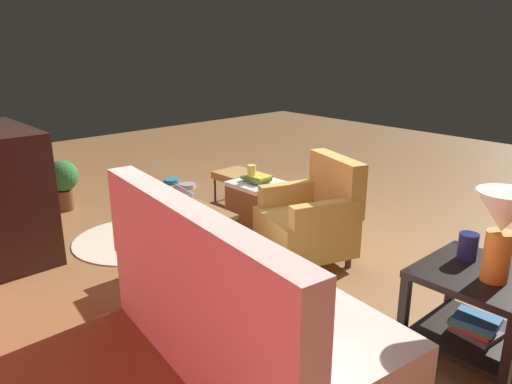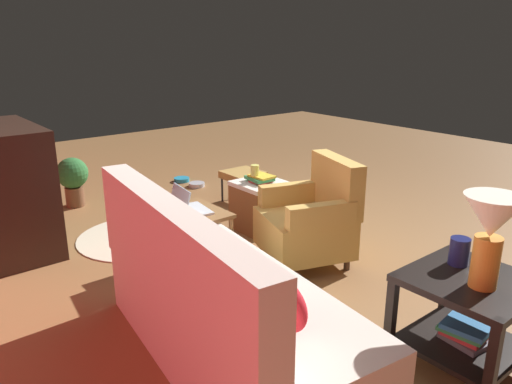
{
  "view_description": "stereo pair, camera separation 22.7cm",
  "coord_description": "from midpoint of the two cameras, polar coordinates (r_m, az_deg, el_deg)",
  "views": [
    {
      "loc": [
        -2.88,
        3.04,
        1.79
      ],
      "look_at": [
        0.04,
        0.38,
        0.55
      ],
      "focal_mm": 34.49,
      "sensor_mm": 36.0,
      "label": 1
    },
    {
      "loc": [
        -3.03,
        2.87,
        1.79
      ],
      "look_at": [
        0.04,
        0.38,
        0.55
      ],
      "focal_mm": 34.49,
      "sensor_mm": 36.0,
      "label": 2
    }
  ],
  "objects": [
    {
      "name": "wicker_hamper",
      "position": [
        4.76,
        -1.23,
        -1.58
      ],
      "size": [
        0.45,
        0.45,
        0.48
      ],
      "color": "brown",
      "rests_on": "ground"
    },
    {
      "name": "armchair",
      "position": [
        4.08,
        4.87,
        -3.12
      ],
      "size": [
        0.85,
        0.86,
        0.87
      ],
      "color": "tan",
      "rests_on": "ground"
    },
    {
      "name": "ground",
      "position": [
        4.55,
        2.41,
        -5.78
      ],
      "size": [
        12.0,
        12.0,
        0.0
      ],
      "primitive_type": "plane",
      "color": "olive"
    },
    {
      "name": "side_table",
      "position": [
        3.07,
        22.4,
        -11.73
      ],
      "size": [
        0.64,
        0.64,
        0.55
      ],
      "color": "black",
      "rests_on": "ground"
    },
    {
      "name": "table_lamp",
      "position": [
        2.79,
        24.64,
        -3.17
      ],
      "size": [
        0.3,
        0.3,
        0.5
      ],
      "color": "orange",
      "rests_on": "side_table"
    },
    {
      "name": "pet_bowl_teal",
      "position": [
        6.47,
        -10.78,
        1.27
      ],
      "size": [
        0.2,
        0.2,
        0.05
      ],
      "primitive_type": "cylinder",
      "color": "teal",
      "rests_on": "ground"
    },
    {
      "name": "yellow_mug",
      "position": [
        4.65,
        -1.91,
        2.53
      ],
      "size": [
        0.08,
        0.08,
        0.1
      ],
      "primitive_type": "cylinder",
      "color": "#D8D866",
      "rests_on": "book_stack_hamper"
    },
    {
      "name": "small_vase",
      "position": [
        3.09,
        21.45,
        -5.93
      ],
      "size": [
        0.11,
        0.11,
        0.16
      ],
      "primitive_type": "cylinder",
      "color": "navy",
      "rests_on": "side_table"
    },
    {
      "name": "laptop_desk",
      "position": [
        3.94,
        -8.71,
        -3.15
      ],
      "size": [
        0.56,
        0.44,
        0.48
      ],
      "color": "olive",
      "rests_on": "ground"
    },
    {
      "name": "book_stack_shelf",
      "position": [
        3.14,
        22.17,
        -14.22
      ],
      "size": [
        0.27,
        0.23,
        0.11
      ],
      "color": "#595960",
      "rests_on": "side_table"
    },
    {
      "name": "book_stack_hamper",
      "position": [
        4.68,
        -1.25,
        1.6
      ],
      "size": [
        0.27,
        0.22,
        0.07
      ],
      "color": "red",
      "rests_on": "wicker_hamper"
    },
    {
      "name": "tv_cabinet",
      "position": [
        4.68,
        -28.8,
        0.29
      ],
      "size": [
        1.1,
        0.56,
        1.1
      ],
      "color": "black",
      "rests_on": "ground"
    },
    {
      "name": "potted_plant",
      "position": [
        5.72,
        -22.59,
        1.25
      ],
      "size": [
        0.34,
        0.34,
        0.55
      ],
      "color": "brown",
      "rests_on": "ground"
    },
    {
      "name": "circular_rug",
      "position": [
        4.74,
        -15.18,
        -5.35
      ],
      "size": [
        1.12,
        1.12,
        0.01
      ],
      "primitive_type": "cylinder",
      "color": "beige",
      "rests_on": "ground"
    },
    {
      "name": "laptop",
      "position": [
        3.89,
        -9.33,
        -1.8
      ],
      "size": [
        0.35,
        0.29,
        0.21
      ],
      "color": "silver",
      "rests_on": "laptop_desk"
    },
    {
      "name": "tv_remote",
      "position": [
        4.81,
        -1.31,
        1.74
      ],
      "size": [
        0.1,
        0.17,
        0.02
      ],
      "primitive_type": "cube",
      "rotation": [
        0.0,
        0.0,
        0.36
      ],
      "color": "#262628",
      "rests_on": "wicker_hamper"
    },
    {
      "name": "ottoman",
      "position": [
        5.53,
        -3.51,
        1.87
      ],
      "size": [
        0.4,
        0.4,
        0.36
      ],
      "color": "#AD8442",
      "rests_on": "ground"
    },
    {
      "name": "pet_bowl_steel",
      "position": [
        6.23,
        -9.0,
        0.73
      ],
      "size": [
        0.2,
        0.2,
        0.05
      ],
      "primitive_type": "cylinder",
      "color": "silver",
      "rests_on": "ground"
    },
    {
      "name": "couch",
      "position": [
        2.85,
        -4.36,
        -13.45
      ],
      "size": [
        1.99,
        1.08,
        1.0
      ],
      "color": "silver",
      "rests_on": "ground"
    }
  ]
}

